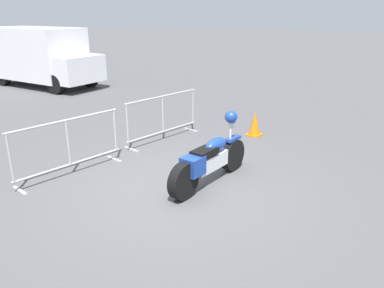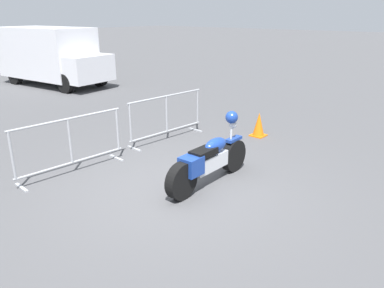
% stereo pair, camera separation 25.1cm
% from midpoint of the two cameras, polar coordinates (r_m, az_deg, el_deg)
% --- Properties ---
extents(ground_plane, '(120.00, 120.00, 0.00)m').
position_cam_midpoint_polar(ground_plane, '(6.50, -3.28, -6.87)').
color(ground_plane, '#4C4C4F').
extents(motorcycle, '(2.11, 0.31, 1.20)m').
position_cam_midpoint_polar(motorcycle, '(6.53, 1.66, -2.33)').
color(motorcycle, black).
rests_on(motorcycle, ground).
extents(crowd_barrier_near, '(2.20, 0.59, 1.07)m').
position_cam_midpoint_polar(crowd_barrier_near, '(7.26, -19.26, -0.37)').
color(crowd_barrier_near, '#9EA0A5').
rests_on(crowd_barrier_near, ground).
extents(crowd_barrier_far, '(2.20, 0.59, 1.07)m').
position_cam_midpoint_polar(crowd_barrier_far, '(8.83, -5.28, 4.08)').
color(crowd_barrier_far, '#9EA0A5').
rests_on(crowd_barrier_far, ground).
extents(delivery_van, '(2.46, 5.18, 2.31)m').
position_cam_midpoint_polar(delivery_van, '(16.77, -22.59, 12.39)').
color(delivery_van, silver).
rests_on(delivery_van, ground).
extents(pedestrian, '(0.43, 0.43, 1.69)m').
position_cam_midpoint_polar(pedestrian, '(24.51, -24.37, 13.19)').
color(pedestrian, '#262838').
rests_on(pedestrian, ground).
extents(planter_island, '(3.56, 3.56, 1.24)m').
position_cam_midpoint_polar(planter_island, '(22.73, -18.54, 12.20)').
color(planter_island, '#ADA89E').
rests_on(planter_island, ground).
extents(traffic_cone, '(0.34, 0.34, 0.59)m').
position_cam_midpoint_polar(traffic_cone, '(9.30, 8.72, 3.04)').
color(traffic_cone, orange).
rests_on(traffic_cone, ground).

